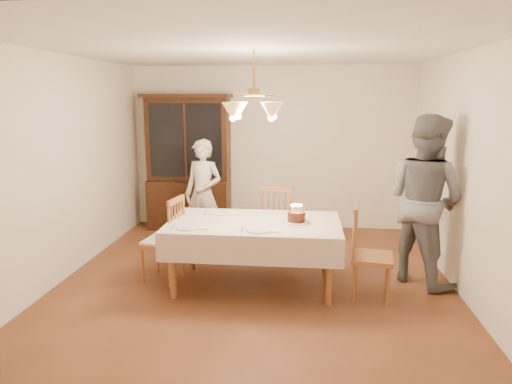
# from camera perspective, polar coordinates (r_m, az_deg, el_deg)

# --- Properties ---
(ground) EXTENTS (5.00, 5.00, 0.00)m
(ground) POSITION_cam_1_polar(r_m,az_deg,el_deg) (5.32, -0.23, -11.58)
(ground) COLOR #5B2E1A
(ground) RESTS_ON ground
(room_shell) EXTENTS (5.00, 5.00, 5.00)m
(room_shell) POSITION_cam_1_polar(r_m,az_deg,el_deg) (4.92, -0.25, 5.60)
(room_shell) COLOR white
(room_shell) RESTS_ON ground
(dining_table) EXTENTS (1.90, 1.10, 0.76)m
(dining_table) POSITION_cam_1_polar(r_m,az_deg,el_deg) (5.09, -0.24, -4.50)
(dining_table) COLOR brown
(dining_table) RESTS_ON ground
(china_hutch) EXTENTS (1.38, 0.54, 2.16)m
(china_hutch) POSITION_cam_1_polar(r_m,az_deg,el_deg) (7.42, -8.38, 3.37)
(china_hutch) COLOR black
(china_hutch) RESTS_ON ground
(chair_far_side) EXTENTS (0.51, 0.49, 1.00)m
(chair_far_side) POSITION_cam_1_polar(r_m,az_deg,el_deg) (6.06, 2.98, -4.20)
(chair_far_side) COLOR brown
(chair_far_side) RESTS_ON ground
(chair_left_end) EXTENTS (0.49, 0.50, 1.00)m
(chair_left_end) POSITION_cam_1_polar(r_m,az_deg,el_deg) (5.43, -11.52, -6.21)
(chair_left_end) COLOR brown
(chair_left_end) RESTS_ON ground
(chair_right_end) EXTENTS (0.48, 0.50, 1.00)m
(chair_right_end) POSITION_cam_1_polar(r_m,az_deg,el_deg) (5.01, 14.17, -8.03)
(chair_right_end) COLOR brown
(chair_right_end) RESTS_ON ground
(elderly_woman) EXTENTS (0.65, 0.53, 1.55)m
(elderly_woman) POSITION_cam_1_polar(r_m,az_deg,el_deg) (6.44, -6.60, -0.29)
(elderly_woman) COLOR beige
(elderly_woman) RESTS_ON ground
(adult_in_grey) EXTENTS (1.17, 1.19, 1.93)m
(adult_in_grey) POSITION_cam_1_polar(r_m,az_deg,el_deg) (5.51, 20.24, -0.94)
(adult_in_grey) COLOR slate
(adult_in_grey) RESTS_ON ground
(birthday_cake) EXTENTS (0.30, 0.30, 0.20)m
(birthday_cake) POSITION_cam_1_polar(r_m,az_deg,el_deg) (5.03, 5.07, -3.20)
(birthday_cake) COLOR white
(birthday_cake) RESTS_ON dining_table
(place_setting_near_left) EXTENTS (0.40, 0.25, 0.02)m
(place_setting_near_left) POSITION_cam_1_polar(r_m,az_deg,el_deg) (4.86, -8.29, -4.40)
(place_setting_near_left) COLOR white
(place_setting_near_left) RESTS_ON dining_table
(place_setting_near_right) EXTENTS (0.41, 0.27, 0.02)m
(place_setting_near_right) POSITION_cam_1_polar(r_m,az_deg,el_deg) (4.72, 0.52, -4.76)
(place_setting_near_right) COLOR white
(place_setting_near_right) RESTS_ON dining_table
(place_setting_far_left) EXTENTS (0.41, 0.26, 0.02)m
(place_setting_far_left) POSITION_cam_1_polar(r_m,az_deg,el_deg) (5.43, -4.45, -2.60)
(place_setting_far_left) COLOR white
(place_setting_far_left) RESTS_ON dining_table
(chandelier) EXTENTS (0.62, 0.62, 0.73)m
(chandelier) POSITION_cam_1_polar(r_m,az_deg,el_deg) (4.89, -0.25, 10.21)
(chandelier) COLOR #BF8C3F
(chandelier) RESTS_ON ground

